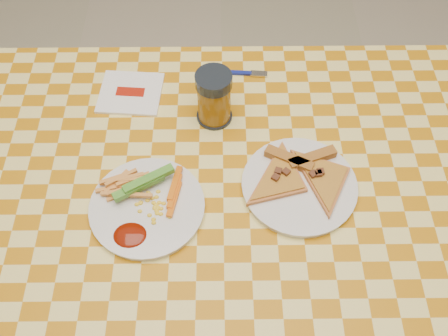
% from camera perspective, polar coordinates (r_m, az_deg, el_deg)
% --- Properties ---
extents(ground, '(8.00, 8.00, 0.00)m').
position_cam_1_polar(ground, '(1.70, -0.04, -16.50)').
color(ground, beige).
rests_on(ground, ground).
extents(table, '(1.28, 0.88, 0.76)m').
position_cam_1_polar(table, '(1.07, -0.06, -5.41)').
color(table, silver).
rests_on(table, ground).
extents(plate_left, '(0.25, 0.25, 0.01)m').
position_cam_1_polar(plate_left, '(1.00, -8.75, -4.49)').
color(plate_left, white).
rests_on(plate_left, table).
extents(plate_right, '(0.26, 0.26, 0.01)m').
position_cam_1_polar(plate_right, '(1.02, 8.58, -2.07)').
color(plate_right, white).
rests_on(plate_right, table).
extents(fries_veggies, '(0.19, 0.18, 0.04)m').
position_cam_1_polar(fries_veggies, '(0.99, -9.28, -3.20)').
color(fries_veggies, '#F1A24C').
rests_on(fries_veggies, plate_left).
extents(pizza_slices, '(0.29, 0.24, 0.02)m').
position_cam_1_polar(pizza_slices, '(1.02, 8.78, -0.92)').
color(pizza_slices, '#D08140').
rests_on(pizza_slices, plate_right).
extents(drink_glass, '(0.08, 0.08, 0.13)m').
position_cam_1_polar(drink_glass, '(1.08, -1.15, 8.02)').
color(drink_glass, black).
rests_on(drink_glass, table).
extents(napkin, '(0.15, 0.14, 0.01)m').
position_cam_1_polar(napkin, '(1.19, -10.63, 8.44)').
color(napkin, white).
rests_on(napkin, table).
extents(fork, '(0.13, 0.02, 0.01)m').
position_cam_1_polar(fork, '(1.22, 2.03, 10.81)').
color(fork, navy).
rests_on(fork, table).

